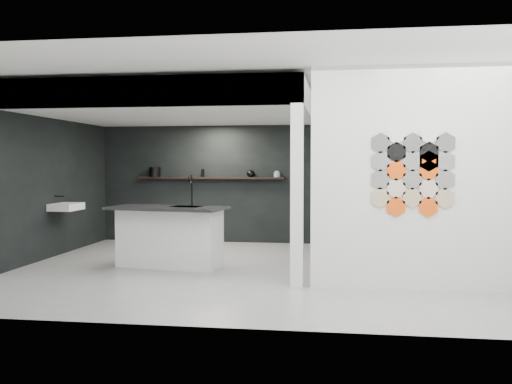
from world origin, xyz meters
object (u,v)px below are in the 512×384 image
object	(u,v)px
kitchen_island	(170,236)
stockpot	(155,172)
partition_panel	(409,178)
wall_basin	(66,207)
glass_bowl	(277,175)
glass_vase	(277,174)
bottle_dark	(203,173)
utensil_cup	(157,174)
kettle	(251,174)

from	to	relation	value
kitchen_island	stockpot	bearing A→B (deg)	121.53
partition_panel	kitchen_island	world-z (taller)	partition_panel
stockpot	partition_panel	bearing A→B (deg)	-40.17
partition_panel	kitchen_island	size ratio (longest dim) A/B	1.50
wall_basin	kitchen_island	distance (m)	2.19
wall_basin	glass_bowl	distance (m)	4.00
kitchen_island	stockpot	world-z (taller)	stockpot
glass_vase	partition_panel	bearing A→B (deg)	-61.77
bottle_dark	utensil_cup	size ratio (longest dim) A/B	1.43
stockpot	utensil_cup	bearing A→B (deg)	0.00
glass_vase	bottle_dark	distance (m)	1.50
glass_bowl	bottle_dark	xyz separation A→B (m)	(-1.50, 0.00, 0.03)
stockpot	bottle_dark	bearing A→B (deg)	0.00
wall_basin	kitchen_island	bearing A→B (deg)	-19.47
wall_basin	stockpot	bearing A→B (deg)	66.78
glass_bowl	kitchen_island	bearing A→B (deg)	-115.98
wall_basin	partition_panel	bearing A→B (deg)	-18.23
partition_panel	glass_vase	size ratio (longest dim) A/B	22.72
glass_vase	utensil_cup	size ratio (longest dim) A/B	1.14
bottle_dark	utensil_cup	world-z (taller)	bottle_dark
wall_basin	glass_vase	xyz separation A→B (m)	(3.39, 2.07, 0.53)
wall_basin	glass_vase	distance (m)	4.00
glass_bowl	utensil_cup	distance (m)	2.45
stockpot	glass_bowl	world-z (taller)	stockpot
stockpot	bottle_dark	xyz separation A→B (m)	(1.00, 0.00, -0.02)
kitchen_island	glass_vase	bearing A→B (deg)	73.15
stockpot	utensil_cup	distance (m)	0.07
partition_panel	wall_basin	distance (m)	5.78
stockpot	kettle	size ratio (longest dim) A/B	1.45
glass_bowl	glass_vase	size ratio (longest dim) A/B	1.04
wall_basin	utensil_cup	distance (m)	2.33
wall_basin	glass_bowl	bearing A→B (deg)	31.35
partition_panel	wall_basin	size ratio (longest dim) A/B	4.67
partition_panel	bottle_dark	xyz separation A→B (m)	(-3.57, 3.87, -0.00)
utensil_cup	glass_bowl	bearing A→B (deg)	0.00
kitchen_island	glass_vase	world-z (taller)	glass_vase
glass_bowl	glass_vase	xyz separation A→B (m)	(0.00, 0.00, 0.02)
kitchen_island	stockpot	size ratio (longest dim) A/B	7.91
stockpot	kettle	world-z (taller)	stockpot
wall_basin	stockpot	world-z (taller)	stockpot
partition_panel	stockpot	bearing A→B (deg)	139.83
kettle	partition_panel	bearing A→B (deg)	-34.94
kettle	utensil_cup	world-z (taller)	kettle
kitchen_island	glass_vase	distance (m)	3.23
partition_panel	glass_bowl	distance (m)	4.39
glass_bowl	kettle	bearing A→B (deg)	180.00
partition_panel	glass_vase	xyz separation A→B (m)	(-2.08, 3.87, -0.02)
kettle	bottle_dark	bearing A→B (deg)	-158.88
stockpot	utensil_cup	world-z (taller)	stockpot
kettle	glass_bowl	world-z (taller)	kettle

